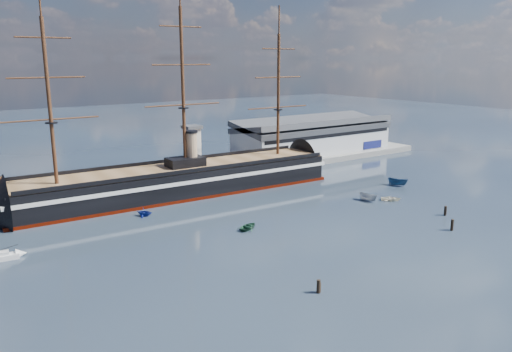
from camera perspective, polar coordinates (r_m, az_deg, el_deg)
ground at (r=126.81m, az=-1.34°, el=-3.54°), size 600.00×600.00×0.00m
quay at (r=161.55m, az=-5.48°, el=0.09°), size 180.00×18.00×2.00m
warehouse at (r=190.79m, az=6.53°, el=4.55°), size 63.00×21.00×11.60m
quay_tower at (r=153.73m, az=-7.27°, el=3.08°), size 5.00×5.00×15.00m
warship at (r=137.90m, az=-9.39°, el=-0.60°), size 113.20×19.94×53.94m
motorboat_b at (r=110.84m, az=-0.85°, el=-6.05°), size 2.58×3.54×1.54m
motorboat_c at (r=135.23m, az=12.66°, el=-2.79°), size 6.59×3.14×2.54m
motorboat_d at (r=122.40m, az=-12.61°, el=-4.49°), size 6.58×6.05×2.30m
motorboat_e at (r=137.08m, az=15.17°, el=-2.72°), size 3.19×3.27×1.52m
motorboat_f at (r=153.49m, az=15.87°, el=-1.06°), size 7.33×4.88×2.75m
piling_near_left at (r=82.90m, az=7.13°, el=-13.11°), size 0.64×0.64×2.94m
piling_near_right at (r=117.91m, az=21.45°, el=-5.81°), size 0.64×0.64×3.26m
piling_far_right at (r=128.29m, az=20.78°, el=-4.23°), size 0.64×0.64×3.02m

